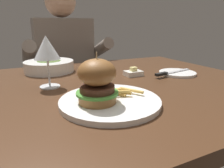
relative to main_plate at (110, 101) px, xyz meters
name	(u,v)px	position (x,y,z in m)	size (l,w,h in m)	color
dining_table	(83,111)	(-0.02, 0.17, -0.09)	(1.33, 0.87, 0.74)	#472B19
main_plate	(110,101)	(0.00, 0.00, 0.00)	(0.27, 0.27, 0.01)	white
burger_sandwich	(97,81)	(-0.04, -0.01, 0.06)	(0.11, 0.11, 0.13)	#9E6B38
fries_pile	(120,91)	(0.04, 0.02, 0.02)	(0.11, 0.08, 0.02)	#EABC5B
wine_glass	(47,49)	(-0.12, 0.22, 0.12)	(0.08, 0.08, 0.17)	silver
bread_plate	(177,73)	(0.40, 0.18, 0.00)	(0.15, 0.15, 0.01)	white
table_knife	(170,73)	(0.35, 0.17, 0.01)	(0.20, 0.05, 0.01)	silver
butter_dish	(133,73)	(0.21, 0.24, 0.00)	(0.07, 0.05, 0.04)	white
soup_bowl	(49,66)	(-0.09, 0.46, 0.02)	(0.21, 0.21, 0.05)	white
diner_person	(66,82)	(0.07, 0.88, -0.18)	(0.51, 0.36, 1.18)	#282833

